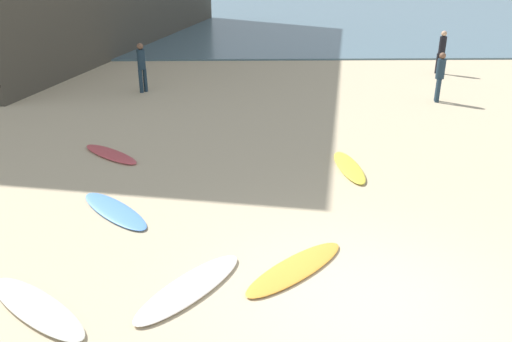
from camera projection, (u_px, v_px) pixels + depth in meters
ground_plane at (368, 306)px, 6.94m from camera, size 120.00×120.00×0.00m
ocean_water at (264, 16)px, 42.18m from camera, size 120.00×40.00×0.08m
surfboard_0 at (349, 167)px, 11.46m from camera, size 0.65×2.00×0.09m
surfboard_1 at (296, 268)px, 7.72m from camera, size 1.89×1.83×0.06m
surfboard_2 at (111, 154)px, 12.23m from camera, size 1.80×1.70×0.08m
surfboard_3 at (190, 287)px, 7.26m from camera, size 1.75×2.00×0.08m
surfboard_4 at (115, 210)px, 9.49m from camera, size 1.81×1.91×0.07m
surfboard_5 at (36, 307)px, 6.83m from camera, size 1.98×1.76×0.09m
beachgoer_near at (440, 75)px, 16.57m from camera, size 0.34×0.34×1.63m
beachgoer_mid at (442, 50)px, 20.68m from camera, size 0.37×0.37×1.75m
beachgoer_far at (142, 65)px, 17.75m from camera, size 0.39×0.39×1.74m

